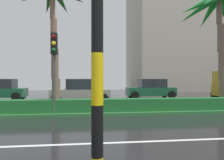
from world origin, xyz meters
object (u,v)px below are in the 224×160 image
palm_tree_centre_left (53,5)px  traffic_signal_median_right (54,57)px  palm_tree_centre (220,11)px  car_in_traffic_third (81,91)px  car_in_traffic_fourth (151,89)px

palm_tree_centre_left → traffic_signal_median_right: 3.34m
palm_tree_centre → car_in_traffic_third: size_ratio=1.60×
traffic_signal_median_right → car_in_traffic_third: size_ratio=0.87×
traffic_signal_median_right → palm_tree_centre: bearing=9.7°
car_in_traffic_third → palm_tree_centre: bearing=151.3°
traffic_signal_median_right → palm_tree_centre_left: bearing=100.0°
car_in_traffic_third → car_in_traffic_fourth: (6.22, 2.78, 0.00)m
palm_tree_centre → car_in_traffic_third: palm_tree_centre is taller
palm_tree_centre_left → palm_tree_centre: (9.44, -0.03, 0.02)m
traffic_signal_median_right → car_in_traffic_third: 6.36m
traffic_signal_median_right → car_in_traffic_fourth: size_ratio=0.87×
car_in_traffic_third → car_in_traffic_fourth: bearing=-155.9°
palm_tree_centre → car_in_traffic_third: bearing=151.3°
traffic_signal_median_right → car_in_traffic_fourth: bearing=50.2°
traffic_signal_median_right → car_in_traffic_third: bearing=79.6°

